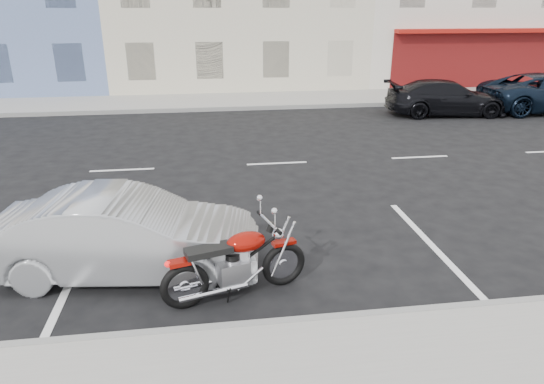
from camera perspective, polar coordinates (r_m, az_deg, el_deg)
The scene contains 7 objects.
ground at distance 13.33m, azimuth 9.13°, elevation 3.71°, with size 120.00×120.00×0.00m, color black.
sidewalk_far at distance 21.23m, azimuth -11.18°, elevation 10.32°, with size 80.00×3.40×0.15m, color gray.
curb_near at distance 6.54m, azimuth -17.28°, elevation -16.20°, with size 80.00×0.12×0.16m, color gray.
curb_far at distance 19.57m, azimuth -11.40°, elevation 9.41°, with size 80.00×0.12×0.16m, color gray.
motorcycle at distance 7.22m, azimuth 1.59°, elevation -7.38°, with size 2.14×0.91×1.10m.
sedan_silver at distance 7.75m, azimuth -16.80°, elevation -4.87°, with size 1.41×4.03×1.33m, color #A2A5AA.
car_far at distance 19.79m, azimuth 19.80°, elevation 10.41°, with size 1.83×4.49×1.30m, color black.
Camera 1 is at (-3.84, -12.14, 3.96)m, focal length 32.00 mm.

